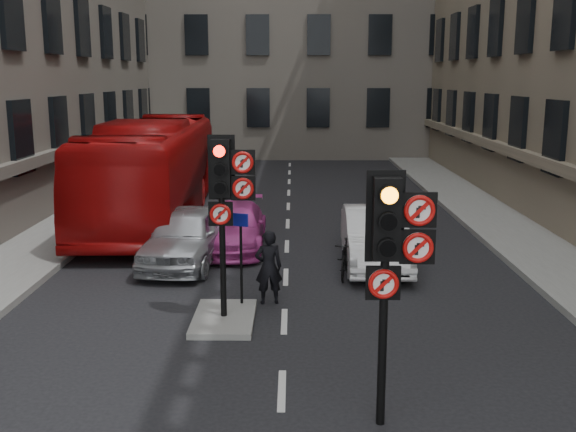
{
  "coord_description": "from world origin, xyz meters",
  "views": [
    {
      "loc": [
        0.17,
        -7.68,
        4.8
      ],
      "look_at": [
        0.09,
        2.82,
        2.6
      ],
      "focal_mm": 42.0,
      "sensor_mm": 36.0,
      "label": 1
    }
  ],
  "objects_px": {
    "signal_near": "(392,246)",
    "car_white": "(375,237)",
    "motorcycle": "(345,259)",
    "car_silver": "(186,236)",
    "info_sign": "(241,246)",
    "motorcyclist": "(269,267)",
    "bus_red": "(154,170)",
    "signal_far": "(226,187)",
    "car_pink": "(234,227)"
  },
  "relations": [
    {
      "from": "car_silver",
      "to": "info_sign",
      "type": "relative_size",
      "value": 2.24
    },
    {
      "from": "info_sign",
      "to": "motorcyclist",
      "type": "bearing_deg",
      "value": 52.92
    },
    {
      "from": "signal_far",
      "to": "car_white",
      "type": "relative_size",
      "value": 0.81
    },
    {
      "from": "car_pink",
      "to": "motorcycle",
      "type": "distance_m",
      "value": 4.04
    },
    {
      "from": "car_white",
      "to": "car_pink",
      "type": "height_order",
      "value": "car_white"
    },
    {
      "from": "bus_red",
      "to": "motorcycle",
      "type": "distance_m",
      "value": 8.97
    },
    {
      "from": "bus_red",
      "to": "info_sign",
      "type": "height_order",
      "value": "bus_red"
    },
    {
      "from": "signal_far",
      "to": "motorcycle",
      "type": "height_order",
      "value": "signal_far"
    },
    {
      "from": "signal_near",
      "to": "car_white",
      "type": "xyz_separation_m",
      "value": [
        0.79,
        8.14,
        -1.86
      ]
    },
    {
      "from": "car_silver",
      "to": "bus_red",
      "type": "bearing_deg",
      "value": 115.33
    },
    {
      "from": "car_pink",
      "to": "motorcycle",
      "type": "bearing_deg",
      "value": -43.89
    },
    {
      "from": "motorcycle",
      "to": "car_silver",
      "type": "bearing_deg",
      "value": 173.51
    },
    {
      "from": "signal_near",
      "to": "info_sign",
      "type": "relative_size",
      "value": 1.86
    },
    {
      "from": "car_silver",
      "to": "info_sign",
      "type": "bearing_deg",
      "value": -58.13
    },
    {
      "from": "motorcyclist",
      "to": "signal_near",
      "type": "bearing_deg",
      "value": 100.85
    },
    {
      "from": "bus_red",
      "to": "info_sign",
      "type": "distance_m",
      "value": 9.62
    },
    {
      "from": "info_sign",
      "to": "signal_near",
      "type": "bearing_deg",
      "value": -43.76
    },
    {
      "from": "signal_near",
      "to": "info_sign",
      "type": "bearing_deg",
      "value": 116.72
    },
    {
      "from": "motorcyclist",
      "to": "car_white",
      "type": "bearing_deg",
      "value": -139.69
    },
    {
      "from": "signal_near",
      "to": "car_silver",
      "type": "xyz_separation_m",
      "value": [
        -4.08,
        8.22,
        -1.85
      ]
    },
    {
      "from": "car_white",
      "to": "motorcyclist",
      "type": "distance_m",
      "value": 4.01
    },
    {
      "from": "car_pink",
      "to": "motorcycle",
      "type": "relative_size",
      "value": 2.78
    },
    {
      "from": "car_white",
      "to": "motorcycle",
      "type": "bearing_deg",
      "value": -126.4
    },
    {
      "from": "signal_far",
      "to": "motorcycle",
      "type": "xyz_separation_m",
      "value": [
        2.55,
        3.04,
        -2.24
      ]
    },
    {
      "from": "car_white",
      "to": "bus_red",
      "type": "distance_m",
      "value": 8.79
    },
    {
      "from": "car_pink",
      "to": "signal_near",
      "type": "bearing_deg",
      "value": -73.42
    },
    {
      "from": "motorcycle",
      "to": "motorcyclist",
      "type": "distance_m",
      "value": 2.65
    },
    {
      "from": "motorcyclist",
      "to": "bus_red",
      "type": "bearing_deg",
      "value": -72.98
    },
    {
      "from": "signal_near",
      "to": "car_pink",
      "type": "height_order",
      "value": "signal_near"
    },
    {
      "from": "car_pink",
      "to": "motorcyclist",
      "type": "distance_m",
      "value": 4.86
    },
    {
      "from": "signal_near",
      "to": "info_sign",
      "type": "xyz_separation_m",
      "value": [
        -2.39,
        4.74,
        -1.22
      ]
    },
    {
      "from": "bus_red",
      "to": "motorcyclist",
      "type": "bearing_deg",
      "value": -65.62
    },
    {
      "from": "car_pink",
      "to": "bus_red",
      "type": "bearing_deg",
      "value": 127.84
    },
    {
      "from": "car_silver",
      "to": "motorcyclist",
      "type": "distance_m",
      "value": 3.84
    },
    {
      "from": "signal_near",
      "to": "motorcycle",
      "type": "relative_size",
      "value": 2.35
    },
    {
      "from": "signal_far",
      "to": "info_sign",
      "type": "distance_m",
      "value": 1.54
    },
    {
      "from": "car_silver",
      "to": "signal_near",
      "type": "bearing_deg",
      "value": -57.66
    },
    {
      "from": "car_white",
      "to": "bus_red",
      "type": "bearing_deg",
      "value": 141.94
    },
    {
      "from": "car_pink",
      "to": "bus_red",
      "type": "distance_m",
      "value": 4.99
    },
    {
      "from": "motorcycle",
      "to": "signal_far",
      "type": "bearing_deg",
      "value": -120.03
    },
    {
      "from": "car_white",
      "to": "car_pink",
      "type": "xyz_separation_m",
      "value": [
        -3.77,
        1.68,
        -0.11
      ]
    },
    {
      "from": "signal_far",
      "to": "car_white",
      "type": "xyz_separation_m",
      "value": [
        3.39,
        4.14,
        -1.98
      ]
    },
    {
      "from": "car_silver",
      "to": "motorcycle",
      "type": "distance_m",
      "value": 4.2
    },
    {
      "from": "signal_near",
      "to": "motorcycle",
      "type": "distance_m",
      "value": 7.35
    },
    {
      "from": "motorcycle",
      "to": "car_pink",
      "type": "bearing_deg",
      "value": 146.29
    },
    {
      "from": "info_sign",
      "to": "car_pink",
      "type": "bearing_deg",
      "value": 116.16
    },
    {
      "from": "signal_near",
      "to": "signal_far",
      "type": "relative_size",
      "value": 1.0
    },
    {
      "from": "signal_far",
      "to": "motorcycle",
      "type": "relative_size",
      "value": 2.35
    },
    {
      "from": "signal_near",
      "to": "car_white",
      "type": "height_order",
      "value": "signal_near"
    },
    {
      "from": "signal_near",
      "to": "motorcyclist",
      "type": "relative_size",
      "value": 2.23
    }
  ]
}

